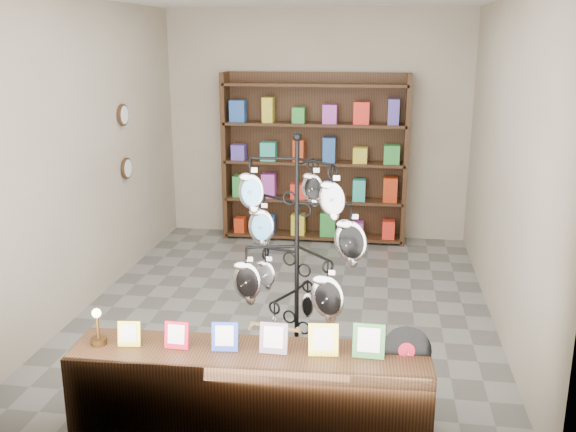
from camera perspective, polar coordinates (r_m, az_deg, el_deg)
name	(u,v)px	position (r m, az deg, el deg)	size (l,w,h in m)	color
ground	(288,305)	(6.58, 0.02, -7.92)	(5.00, 5.00, 0.00)	slate
room_envelope	(288,123)	(6.08, 0.02, 8.30)	(5.00, 5.00, 5.00)	#B2A68F
display_tree	(297,247)	(4.67, 0.79, -2.76)	(1.06, 1.04, 1.99)	black
front_shelf	(250,390)	(4.53, -3.38, -15.20)	(2.44, 0.61, 0.85)	black
back_shelving	(314,164)	(8.46, 2.36, 4.68)	(2.42, 0.36, 2.20)	black
wall_clocks	(125,142)	(7.44, -14.30, 6.40)	(0.03, 0.24, 0.84)	black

